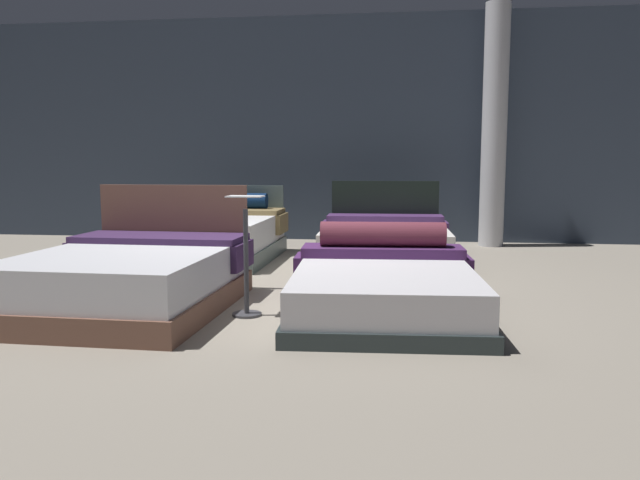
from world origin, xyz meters
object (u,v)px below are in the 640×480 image
bed_1 (384,288)px  bed_3 (385,242)px  price_sign (246,270)px  bed_0 (131,278)px  support_pillar (494,127)px  bed_2 (219,236)px

bed_1 → bed_3: 2.77m
bed_1 → price_sign: bearing=-173.2°
bed_0 → bed_3: size_ratio=1.02×
price_sign → bed_1: bearing=10.1°
bed_3 → support_pillar: support_pillar is taller
bed_1 → bed_2: (-2.20, 2.69, 0.07)m
bed_3 → support_pillar: 2.73m
bed_0 → bed_1: size_ratio=1.02×
bed_2 → price_sign: bearing=-69.3°
bed_2 → bed_3: size_ratio=0.99×
price_sign → bed_0: bearing=175.0°
bed_3 → support_pillar: size_ratio=0.59×
bed_0 → price_sign: bearing=-3.8°
bed_3 → bed_2: bearing=-179.6°
bed_3 → bed_1: bearing=-90.2°
bed_2 → bed_3: (2.12, 0.08, -0.05)m
bed_1 → support_pillar: (1.45, 4.46, 1.53)m
bed_1 → support_pillar: bearing=68.7°
bed_2 → bed_0: bearing=-88.5°
bed_1 → bed_2: 3.47m
bed_0 → bed_1: 2.13m
price_sign → support_pillar: support_pillar is taller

